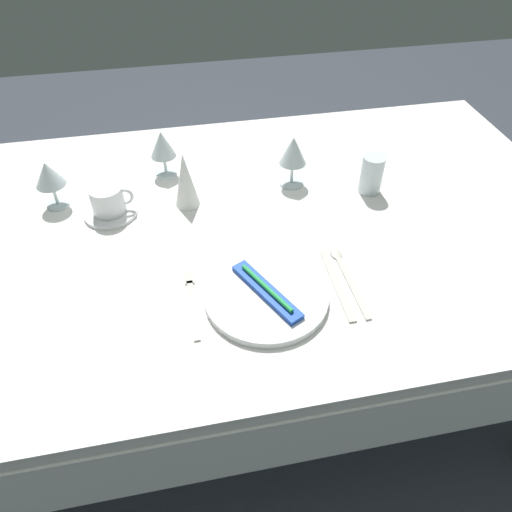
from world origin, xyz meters
TOP-DOWN VIEW (x-y plane):
  - ground_plane at (0.00, 0.00)m, footprint 6.00×6.00m
  - dining_table at (0.00, 0.00)m, footprint 1.80×1.11m
  - dinner_plate at (-0.03, -0.28)m, footprint 0.28×0.28m
  - toothbrush_package at (-0.03, -0.28)m, footprint 0.13×0.20m
  - fork_outer at (-0.19, -0.25)m, footprint 0.02×0.20m
  - dinner_knife at (0.14, -0.27)m, footprint 0.02×0.23m
  - spoon_soup at (0.17, -0.24)m, footprint 0.03×0.23m
  - saucer_left at (-0.37, 0.10)m, footprint 0.14×0.14m
  - coffee_cup_left at (-0.37, 0.10)m, footprint 0.11×0.09m
  - wine_glass_centre at (-0.22, 0.27)m, footprint 0.07×0.07m
  - wine_glass_left at (0.14, 0.15)m, footprint 0.08×0.08m
  - wine_glass_right at (-0.52, 0.17)m, footprint 0.08×0.08m
  - drink_tumbler at (0.34, 0.07)m, footprint 0.06×0.06m
  - napkin_folded at (-0.17, 0.11)m, footprint 0.07×0.07m

SIDE VIEW (x-z plane):
  - ground_plane at x=0.00m, z-range 0.00..0.00m
  - dining_table at x=0.00m, z-range 0.29..1.03m
  - dinner_knife at x=0.14m, z-range 0.74..0.74m
  - spoon_soup at x=0.17m, z-range 0.74..0.75m
  - fork_outer at x=-0.19m, z-range 0.74..0.74m
  - saucer_left at x=-0.37m, z-range 0.74..0.75m
  - dinner_plate at x=-0.03m, z-range 0.74..0.76m
  - toothbrush_package at x=-0.03m, z-range 0.75..0.78m
  - coffee_cup_left at x=-0.37m, z-range 0.75..0.82m
  - drink_tumbler at x=0.34m, z-range 0.73..0.84m
  - napkin_folded at x=-0.17m, z-range 0.74..0.90m
  - wine_glass_centre at x=-0.22m, z-range 0.77..0.90m
  - wine_glass_right at x=-0.52m, z-range 0.77..0.90m
  - wine_glass_left at x=0.14m, z-range 0.77..0.92m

